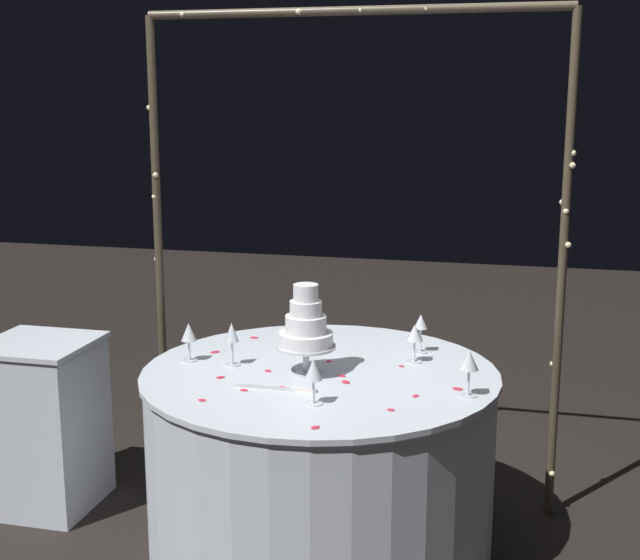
# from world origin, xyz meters

# --- Properties ---
(ground_plane) EXTENTS (12.00, 12.00, 0.00)m
(ground_plane) POSITION_xyz_m (0.00, 0.00, 0.00)
(ground_plane) COLOR black
(decorative_arch) EXTENTS (1.78, 0.06, 2.07)m
(decorative_arch) POSITION_xyz_m (-0.00, 0.51, 1.33)
(decorative_arch) COLOR #473D2D
(decorative_arch) RESTS_ON ground
(main_table) EXTENTS (1.33, 1.33, 0.72)m
(main_table) POSITION_xyz_m (0.00, 0.00, 0.36)
(main_table) COLOR silver
(main_table) RESTS_ON ground
(side_table) EXTENTS (0.44, 0.44, 0.72)m
(side_table) POSITION_xyz_m (-1.23, 0.09, 0.36)
(side_table) COLOR silver
(side_table) RESTS_ON ground
(tiered_cake) EXTENTS (0.22, 0.22, 0.34)m
(tiered_cake) POSITION_xyz_m (-0.04, -0.04, 0.90)
(tiered_cake) COLOR silver
(tiered_cake) RESTS_ON main_table
(wine_glass_0) EXTENTS (0.07, 0.07, 0.15)m
(wine_glass_0) POSITION_xyz_m (-0.12, 0.20, 0.84)
(wine_glass_0) COLOR silver
(wine_glass_0) RESTS_ON main_table
(wine_glass_1) EXTENTS (0.06, 0.06, 0.16)m
(wine_glass_1) POSITION_xyz_m (0.06, -0.35, 0.83)
(wine_glass_1) COLOR silver
(wine_glass_1) RESTS_ON main_table
(wine_glass_2) EXTENTS (0.07, 0.07, 0.16)m
(wine_glass_2) POSITION_xyz_m (0.56, -0.14, 0.84)
(wine_glass_2) COLOR silver
(wine_glass_2) RESTS_ON main_table
(wine_glass_3) EXTENTS (0.06, 0.06, 0.17)m
(wine_glass_3) POSITION_xyz_m (-0.34, -0.01, 0.84)
(wine_glass_3) COLOR silver
(wine_glass_3) RESTS_ON main_table
(wine_glass_4) EXTENTS (0.06, 0.06, 0.15)m
(wine_glass_4) POSITION_xyz_m (-0.52, 0.00, 0.83)
(wine_glass_4) COLOR silver
(wine_glass_4) RESTS_ON main_table
(wine_glass_5) EXTENTS (0.06, 0.06, 0.16)m
(wine_glass_5) POSITION_xyz_m (0.33, 0.33, 0.84)
(wine_glass_5) COLOR silver
(wine_glass_5) RESTS_ON main_table
(wine_glass_6) EXTENTS (0.06, 0.06, 0.15)m
(wine_glass_6) POSITION_xyz_m (0.32, 0.19, 0.83)
(wine_glass_6) COLOR silver
(wine_glass_6) RESTS_ON main_table
(cake_knife) EXTENTS (0.30, 0.03, 0.01)m
(cake_knife) POSITION_xyz_m (-0.08, -0.24, 0.73)
(cake_knife) COLOR silver
(cake_knife) RESTS_ON main_table
(rose_petal_0) EXTENTS (0.03, 0.03, 0.00)m
(rose_petal_0) POSITION_xyz_m (0.09, -0.04, 0.72)
(rose_petal_0) COLOR #E02D47
(rose_petal_0) RESTS_ON main_table
(rose_petal_1) EXTENTS (0.03, 0.03, 0.00)m
(rose_petal_1) POSITION_xyz_m (0.01, 0.12, 0.72)
(rose_petal_1) COLOR #E02D47
(rose_petal_1) RESTS_ON main_table
(rose_petal_2) EXTENTS (0.03, 0.03, 0.00)m
(rose_petal_2) POSITION_xyz_m (-0.08, -0.22, 0.72)
(rose_petal_2) COLOR #E02D47
(rose_petal_2) RESTS_ON main_table
(rose_petal_3) EXTENTS (0.03, 0.03, 0.00)m
(rose_petal_3) POSITION_xyz_m (0.38, -0.19, 0.72)
(rose_petal_3) COLOR #E02D47
(rose_petal_3) RESTS_ON main_table
(rose_petal_4) EXTENTS (0.04, 0.03, 0.00)m
(rose_petal_4) POSITION_xyz_m (-0.31, -0.41, 0.72)
(rose_petal_4) COLOR #E02D47
(rose_petal_4) RESTS_ON main_table
(rose_petal_5) EXTENTS (0.03, 0.03, 0.00)m
(rose_petal_5) POSITION_xyz_m (0.29, 0.12, 0.72)
(rose_petal_5) COLOR #E02D47
(rose_petal_5) RESTS_ON main_table
(rose_petal_6) EXTENTS (0.03, 0.03, 0.00)m
(rose_petal_6) POSITION_xyz_m (0.32, -0.34, 0.72)
(rose_petal_6) COLOR #E02D47
(rose_petal_6) RESTS_ON main_table
(rose_petal_7) EXTENTS (0.04, 0.04, 0.00)m
(rose_petal_7) POSITION_xyz_m (-0.33, -0.16, 0.72)
(rose_petal_7) COLOR #E02D47
(rose_petal_7) RESTS_ON main_table
(rose_petal_8) EXTENTS (0.04, 0.04, 0.00)m
(rose_petal_8) POSITION_xyz_m (0.12, -0.55, 0.72)
(rose_petal_8) COLOR #E02D47
(rose_petal_8) RESTS_ON main_table
(rose_petal_9) EXTENTS (0.04, 0.03, 0.00)m
(rose_petal_9) POSITION_xyz_m (-0.38, 0.37, 0.72)
(rose_petal_9) COLOR #E02D47
(rose_petal_9) RESTS_ON main_table
(rose_petal_10) EXTENTS (0.05, 0.05, 0.00)m
(rose_petal_10) POSITION_xyz_m (-0.46, 0.13, 0.72)
(rose_petal_10) COLOR #E02D47
(rose_petal_10) RESTS_ON main_table
(rose_petal_11) EXTENTS (0.04, 0.04, 0.00)m
(rose_petal_11) POSITION_xyz_m (-0.19, -0.05, 0.72)
(rose_petal_11) COLOR #E02D47
(rose_petal_11) RESTS_ON main_table
(rose_petal_12) EXTENTS (0.05, 0.04, 0.00)m
(rose_petal_12) POSITION_xyz_m (0.51, -0.08, 0.72)
(rose_petal_12) COLOR #E02D47
(rose_petal_12) RESTS_ON main_table
(rose_petal_13) EXTENTS (0.03, 0.02, 0.00)m
(rose_petal_13) POSITION_xyz_m (-0.20, -0.28, 0.72)
(rose_petal_13) COLOR #E02D47
(rose_petal_13) RESTS_ON main_table
(rose_petal_14) EXTENTS (0.05, 0.05, 0.00)m
(rose_petal_14) POSITION_xyz_m (0.12, -0.11, 0.72)
(rose_petal_14) COLOR #E02D47
(rose_petal_14) RESTS_ON main_table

